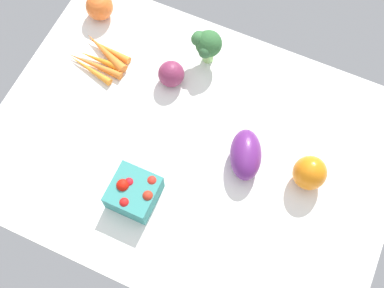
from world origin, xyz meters
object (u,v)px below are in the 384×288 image
(broccoli_head, at_px, (206,44))
(eggplant, at_px, (246,155))
(red_onion_near_basket, at_px, (171,74))
(heirloom_tomato_orange, at_px, (99,7))
(carrot_bunch, at_px, (100,58))
(bell_pepper_orange, at_px, (310,173))
(berry_basket, at_px, (134,192))

(broccoli_head, bearing_deg, eggplant, -48.29)
(red_onion_near_basket, relative_size, broccoli_head, 0.64)
(heirloom_tomato_orange, relative_size, carrot_bunch, 0.44)
(bell_pepper_orange, distance_m, heirloom_tomato_orange, 0.75)
(bell_pepper_orange, height_order, heirloom_tomato_orange, bell_pepper_orange)
(heirloom_tomato_orange, relative_size, red_onion_near_basket, 1.10)
(berry_basket, height_order, heirloom_tomato_orange, same)
(bell_pepper_orange, xyz_separation_m, eggplant, (-0.16, -0.02, -0.01))
(carrot_bunch, bearing_deg, heirloom_tomato_orange, 117.80)
(bell_pepper_orange, relative_size, eggplant, 0.70)
(red_onion_near_basket, bearing_deg, eggplant, -26.76)
(carrot_bunch, bearing_deg, broccoli_head, 24.93)
(berry_basket, xyz_separation_m, carrot_bunch, (-0.27, 0.31, -0.02))
(berry_basket, height_order, broccoli_head, broccoli_head)
(red_onion_near_basket, height_order, broccoli_head, broccoli_head)
(heirloom_tomato_orange, relative_size, eggplant, 0.58)
(berry_basket, relative_size, red_onion_near_basket, 1.55)
(eggplant, bearing_deg, broccoli_head, -159.62)
(heirloom_tomato_orange, distance_m, red_onion_near_basket, 0.30)
(heirloom_tomato_orange, xyz_separation_m, carrot_bunch, (0.07, -0.14, -0.03))
(bell_pepper_orange, height_order, red_onion_near_basket, bell_pepper_orange)
(bell_pepper_orange, bearing_deg, berry_basket, -149.60)
(berry_basket, height_order, red_onion_near_basket, berry_basket)
(bell_pepper_orange, bearing_deg, broccoli_head, 149.27)
(heirloom_tomato_orange, distance_m, broccoli_head, 0.34)
(berry_basket, xyz_separation_m, broccoli_head, (-0.00, 0.44, 0.04))
(heirloom_tomato_orange, height_order, eggplant, same)
(berry_basket, distance_m, bell_pepper_orange, 0.43)
(broccoli_head, bearing_deg, bell_pepper_orange, -30.73)
(heirloom_tomato_orange, bearing_deg, carrot_bunch, -62.20)
(berry_basket, distance_m, heirloom_tomato_orange, 0.56)
(berry_basket, height_order, eggplant, eggplant)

